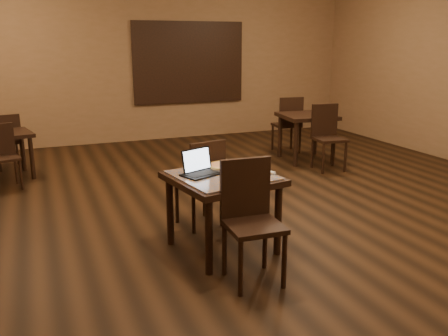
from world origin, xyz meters
name	(u,v)px	position (x,y,z in m)	size (l,w,h in m)	color
ground	(282,218)	(0.00, 0.00, 0.00)	(10.00, 10.00, 0.00)	black
wall_back	(165,66)	(0.00, 5.00, 1.50)	(8.00, 0.02, 3.00)	#8D6948
mural	(189,63)	(0.50, 4.96, 1.55)	(2.34, 0.05, 1.64)	teal
tiled_table	(223,185)	(-0.95, -0.53, 0.66)	(1.07, 1.07, 0.76)	black
chair_main_near	(250,213)	(-0.95, -1.14, 0.58)	(0.47, 0.47, 1.04)	black
chair_main_far	(203,179)	(-0.94, 0.09, 0.55)	(0.50, 0.50, 0.98)	black
laptop	(199,168)	(-1.15, -0.42, 0.82)	(0.41, 0.38, 0.23)	black
plate	(252,176)	(-0.73, -0.71, 0.77)	(0.28, 0.28, 0.02)	white
pizza_slice	(252,175)	(-0.73, -0.71, 0.79)	(0.17, 0.17, 0.02)	beige
pizza_pan	(225,167)	(-0.83, -0.29, 0.77)	(0.36, 0.36, 0.01)	silver
pizza_whole	(225,165)	(-0.83, -0.29, 0.78)	(0.34, 0.34, 0.02)	beige
spatula	(227,165)	(-0.81, -0.31, 0.79)	(0.11, 0.25, 0.01)	silver
napkin_roll	(267,172)	(-0.55, -0.67, 0.78)	(0.12, 0.16, 0.04)	white
other_table_a	(307,122)	(1.70, 2.28, 0.66)	(0.93, 0.93, 0.79)	black
other_table_a_chair_near	(327,133)	(1.71, 1.69, 0.58)	(0.49, 0.49, 1.02)	black
other_table_a_chair_far	(288,121)	(1.69, 2.88, 0.58)	(0.49, 0.49, 1.02)	black
other_table_b	(4,140)	(-3.00, 3.01, 0.57)	(0.87, 0.87, 0.69)	black
other_table_b_chair_near	(2,152)	(-3.02, 2.50, 0.50)	(0.46, 0.46, 0.89)	black
other_table_b_chair_far	(8,138)	(-2.98, 3.53, 0.50)	(0.46, 0.46, 0.89)	black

